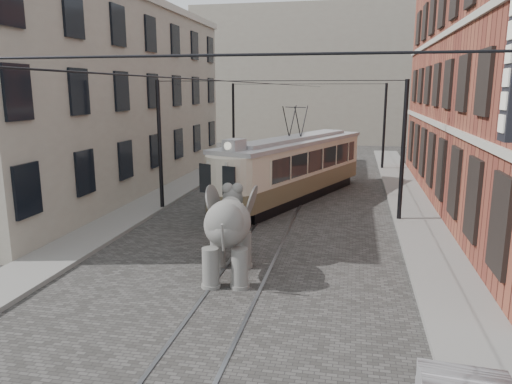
# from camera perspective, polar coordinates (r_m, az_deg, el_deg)

# --- Properties ---
(ground) EXTENTS (120.00, 120.00, 0.00)m
(ground) POSITION_cam_1_polar(r_m,az_deg,el_deg) (16.34, -0.48, -8.07)
(ground) COLOR #44423F
(tram_rails) EXTENTS (1.54, 80.00, 0.02)m
(tram_rails) POSITION_cam_1_polar(r_m,az_deg,el_deg) (16.34, -0.48, -8.03)
(tram_rails) COLOR slate
(tram_rails) RESTS_ON ground
(sidewalk_right) EXTENTS (2.00, 60.00, 0.15)m
(sidewalk_right) POSITION_cam_1_polar(r_m,az_deg,el_deg) (16.26, 20.96, -8.73)
(sidewalk_right) COLOR slate
(sidewalk_right) RESTS_ON ground
(sidewalk_left) EXTENTS (2.00, 60.00, 0.15)m
(sidewalk_left) POSITION_cam_1_polar(r_m,az_deg,el_deg) (18.70, -20.48, -5.99)
(sidewalk_left) COLOR slate
(sidewalk_left) RESTS_ON ground
(stucco_building) EXTENTS (7.00, 24.00, 10.00)m
(stucco_building) POSITION_cam_1_polar(r_m,az_deg,el_deg) (28.76, -18.41, 10.19)
(stucco_building) COLOR gray
(stucco_building) RESTS_ON ground
(distant_block) EXTENTS (28.00, 10.00, 14.00)m
(distant_block) POSITION_cam_1_polar(r_m,az_deg,el_deg) (55.13, 8.33, 13.33)
(distant_block) COLOR gray
(distant_block) RESTS_ON ground
(catenary) EXTENTS (11.00, 30.20, 6.00)m
(catenary) POSITION_cam_1_polar(r_m,az_deg,el_deg) (20.47, 1.85, 4.68)
(catenary) COLOR black
(catenary) RESTS_ON ground
(tram) EXTENTS (6.66, 12.07, 4.76)m
(tram) POSITION_cam_1_polar(r_m,az_deg,el_deg) (24.92, 4.56, 4.52)
(tram) COLOR beige
(tram) RESTS_ON ground
(elephant) EXTENTS (2.99, 4.59, 2.62)m
(elephant) POSITION_cam_1_polar(r_m,az_deg,el_deg) (14.64, -3.32, -5.09)
(elephant) COLOR #5F5C58
(elephant) RESTS_ON ground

